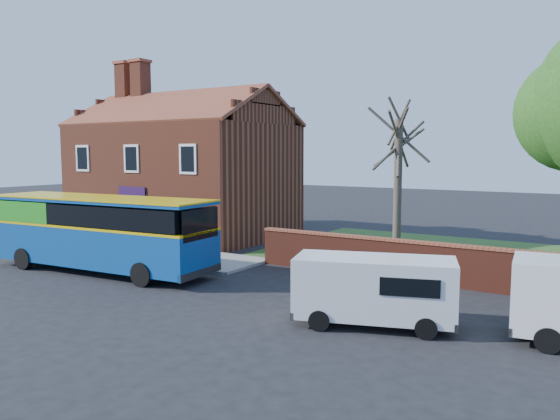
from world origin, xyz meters
The scene contains 9 objects.
ground centered at (0.00, 0.00, 0.00)m, with size 120.00×120.00×0.00m, color black.
pavement centered at (-7.00, 5.75, 0.06)m, with size 18.00×3.50×0.12m, color gray.
kerb centered at (-7.00, 4.00, 0.07)m, with size 18.00×0.15×0.14m, color slate.
grass_strip centered at (13.00, 13.00, 0.02)m, with size 26.00×12.00×0.04m, color #426B28.
shop_building centered at (-7.02, 11.50, 3.41)m, with size 12.30×8.13×10.50m.
boundary_wall centered at (13.00, 7.00, 0.81)m, with size 22.00×0.38×1.60m.
bus centered at (-3.14, 1.83, 1.76)m, with size 10.37×3.41×3.11m.
van_near centered at (9.53, 1.25, 1.10)m, with size 4.81×3.10×1.96m.
bare_tree centered at (6.72, 10.58, 3.58)m, with size 2.62×3.12×6.98m.
Camera 1 is at (15.35, -12.97, 4.91)m, focal length 35.00 mm.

